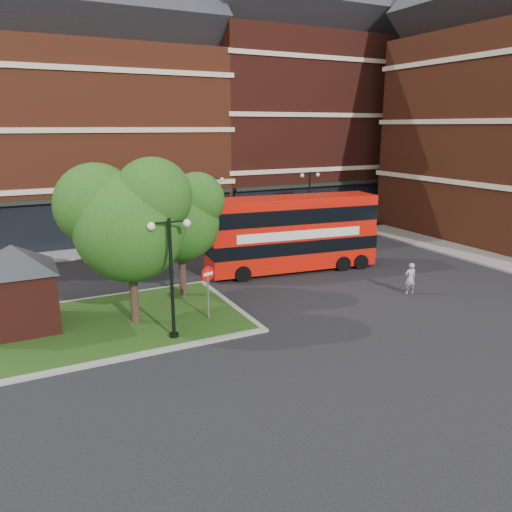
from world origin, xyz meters
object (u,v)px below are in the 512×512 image
woman (410,278)px  car_silver (137,244)px  car_white (228,235)px  bus (292,229)px

woman → car_silver: bearing=-40.5°
car_white → woman: bearing=-167.4°
bus → car_silver: size_ratio=2.53×
car_white → bus: bearing=-177.3°
bus → woman: bus is taller
woman → car_white: (-4.01, 14.19, -0.06)m
bus → car_silver: (-7.30, 8.11, -1.84)m
bus → car_white: (-0.80, 7.71, -1.79)m
woman → car_silver: size_ratio=0.40×
car_silver → car_white: size_ratio=0.89×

